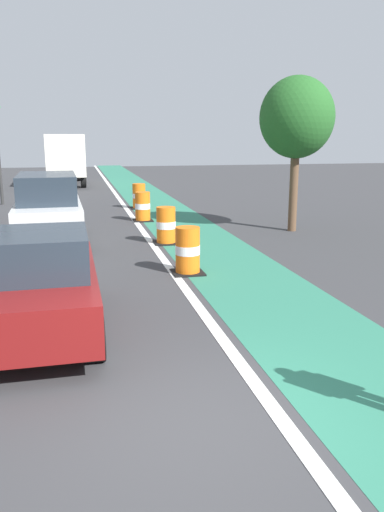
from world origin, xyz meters
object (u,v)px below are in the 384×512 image
object	(u,v)px
traffic_barrel_mid	(166,226)
street_tree_sidewalk	(297,118)
traffic_barrel_back	(143,207)
parked_suv_second	(49,208)
traffic_barrel_far	(139,196)
traffic_barrel_front	(188,251)
parked_sedan_nearest	(36,284)
delivery_truck_down_block	(64,156)

from	to	relation	value
traffic_barrel_mid	street_tree_sidewalk	size ratio (longest dim) A/B	0.22
traffic_barrel_mid	traffic_barrel_back	size ratio (longest dim) A/B	1.00
parked_suv_second	traffic_barrel_back	xyz separation A→B (m)	(3.22, 3.38, -0.50)
traffic_barrel_far	traffic_barrel_front	bearing A→B (deg)	-91.29
traffic_barrel_mid	traffic_barrel_far	world-z (taller)	same
traffic_barrel_far	street_tree_sidewalk	size ratio (longest dim) A/B	0.22
traffic_barrel_back	street_tree_sidewalk	world-z (taller)	street_tree_sidewalk
parked_sedan_nearest	delivery_truck_down_block	size ratio (longest dim) A/B	0.54
parked_sedan_nearest	traffic_barrel_far	bearing A→B (deg)	76.66
parked_sedan_nearest	traffic_barrel_mid	distance (m)	7.31
parked_suv_second	traffic_barrel_front	distance (m)	5.44
traffic_barrel_back	traffic_barrel_far	world-z (taller)	same
traffic_barrel_mid	traffic_barrel_front	bearing A→B (deg)	-91.67
traffic_barrel_back	delivery_truck_down_block	xyz separation A→B (m)	(-3.04, 15.73, 1.31)
traffic_barrel_mid	traffic_barrel_back	world-z (taller)	same
parked_suv_second	traffic_barrel_mid	world-z (taller)	parked_suv_second
parked_suv_second	street_tree_sidewalk	distance (m)	8.29
delivery_truck_down_block	street_tree_sidewalk	size ratio (longest dim) A/B	1.54
traffic_barrel_mid	traffic_barrel_back	bearing A→B (deg)	91.83
traffic_barrel_far	traffic_barrel_back	bearing A→B (deg)	-94.79
traffic_barrel_back	traffic_barrel_far	xyz separation A→B (m)	(0.29, 3.41, 0.00)
parked_suv_second	delivery_truck_down_block	size ratio (longest dim) A/B	0.61
traffic_barrel_mid	delivery_truck_down_block	world-z (taller)	delivery_truck_down_block
street_tree_sidewalk	traffic_barrel_back	bearing A→B (deg)	145.91
parked_suv_second	traffic_barrel_mid	bearing A→B (deg)	-14.85
traffic_barrel_back	street_tree_sidewalk	distance (m)	6.42
traffic_barrel_front	traffic_barrel_mid	xyz separation A→B (m)	(0.10, 3.44, 0.00)
traffic_barrel_front	delivery_truck_down_block	size ratio (longest dim) A/B	0.14
parked_suv_second	traffic_barrel_far	size ratio (longest dim) A/B	4.27
traffic_barrel_mid	street_tree_sidewalk	xyz separation A→B (m)	(4.50, 1.13, 3.14)
parked_sedan_nearest	traffic_barrel_back	world-z (taller)	parked_sedan_nearest
traffic_barrel_front	traffic_barrel_mid	size ratio (longest dim) A/B	1.00
parked_suv_second	delivery_truck_down_block	bearing A→B (deg)	89.46
parked_sedan_nearest	traffic_barrel_front	xyz separation A→B (m)	(3.13, 3.11, -0.30)
traffic_barrel_far	delivery_truck_down_block	bearing A→B (deg)	105.12
traffic_barrel_far	delivery_truck_down_block	distance (m)	12.83
traffic_barrel_front	traffic_barrel_far	xyz separation A→B (m)	(0.25, 11.12, 0.00)
traffic_barrel_mid	parked_suv_second	bearing A→B (deg)	165.15
traffic_barrel_back	street_tree_sidewalk	size ratio (longest dim) A/B	0.22
parked_suv_second	traffic_barrel_back	distance (m)	4.70
traffic_barrel_back	traffic_barrel_mid	bearing A→B (deg)	-88.17
traffic_barrel_front	street_tree_sidewalk	size ratio (longest dim) A/B	0.22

